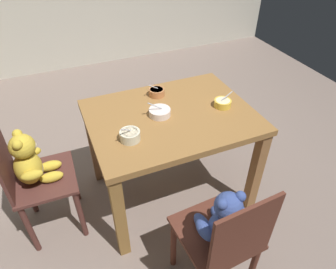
% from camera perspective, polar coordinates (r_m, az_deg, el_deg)
% --- Properties ---
extents(ground_plane, '(5.20, 5.20, 0.04)m').
position_cam_1_polar(ground_plane, '(2.47, 0.46, -10.64)').
color(ground_plane, slate).
extents(dining_table, '(1.06, 0.82, 0.73)m').
position_cam_1_polar(dining_table, '(2.03, 0.55, 1.14)').
color(dining_table, olive).
rests_on(dining_table, ground_plane).
extents(teddy_chair_near_front, '(0.40, 0.41, 0.87)m').
position_cam_1_polar(teddy_chair_near_front, '(1.60, 10.31, -17.14)').
color(teddy_chair_near_front, '#52291D').
rests_on(teddy_chair_near_front, ground_plane).
extents(teddy_chair_near_left, '(0.38, 0.40, 0.90)m').
position_cam_1_polar(teddy_chair_near_left, '(2.01, -24.26, -5.88)').
color(teddy_chair_near_left, '#4F2A24').
rests_on(teddy_chair_near_left, ground_plane).
extents(porridge_bowl_white_center, '(0.15, 0.14, 0.11)m').
position_cam_1_polar(porridge_bowl_white_center, '(1.94, -1.56, 4.23)').
color(porridge_bowl_white_center, silver).
rests_on(porridge_bowl_white_center, dining_table).
extents(porridge_bowl_yellow_near_right, '(0.12, 0.11, 0.10)m').
position_cam_1_polar(porridge_bowl_yellow_near_right, '(2.07, 10.22, 5.84)').
color(porridge_bowl_yellow_near_right, yellow).
rests_on(porridge_bowl_yellow_near_right, dining_table).
extents(porridge_bowl_terracotta_far_center, '(0.12, 0.11, 0.11)m').
position_cam_1_polar(porridge_bowl_terracotta_far_center, '(2.15, -2.20, 7.96)').
color(porridge_bowl_terracotta_far_center, '#BE7645').
rests_on(porridge_bowl_terracotta_far_center, dining_table).
extents(porridge_bowl_cream_near_left, '(0.12, 0.12, 0.12)m').
position_cam_1_polar(porridge_bowl_cream_near_left, '(1.75, -7.14, -0.18)').
color(porridge_bowl_cream_near_left, beige).
rests_on(porridge_bowl_cream_near_left, dining_table).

